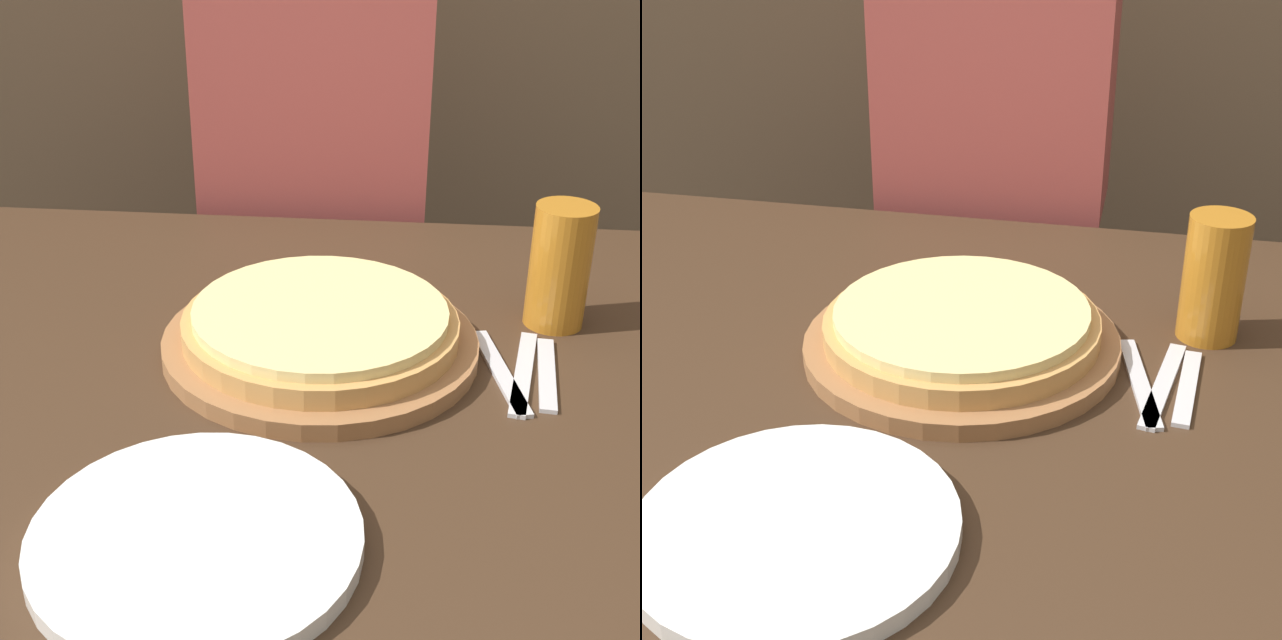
{
  "view_description": "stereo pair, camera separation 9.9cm",
  "coord_description": "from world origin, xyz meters",
  "views": [
    {
      "loc": [
        0.11,
        -0.83,
        1.21
      ],
      "look_at": [
        0.02,
        0.05,
        0.74
      ],
      "focal_mm": 50.0,
      "sensor_mm": 36.0,
      "label": 1
    },
    {
      "loc": [
        0.21,
        -0.81,
        1.21
      ],
      "look_at": [
        0.02,
        0.05,
        0.74
      ],
      "focal_mm": 50.0,
      "sensor_mm": 36.0,
      "label": 2
    }
  ],
  "objects": [
    {
      "name": "fork",
      "position": [
        0.22,
        0.02,
        0.71
      ],
      "size": [
        0.05,
        0.18,
        0.0
      ],
      "color": "silver",
      "rests_on": "dining_table"
    },
    {
      "name": "pizza_on_board",
      "position": [
        0.02,
        0.05,
        0.73
      ],
      "size": [
        0.36,
        0.36,
        0.06
      ],
      "color": "#99663D",
      "rests_on": "dining_table"
    },
    {
      "name": "dinner_knife",
      "position": [
        0.25,
        0.02,
        0.71
      ],
      "size": [
        0.05,
        0.18,
        0.0
      ],
      "color": "silver",
      "rests_on": "dining_table"
    },
    {
      "name": "diner_person",
      "position": [
        -0.04,
        0.61,
        0.63
      ],
      "size": [
        0.37,
        0.2,
        1.29
      ],
      "color": "#33333D",
      "rests_on": "ground_plane"
    },
    {
      "name": "beer_glass",
      "position": [
        0.29,
        0.15,
        0.79
      ],
      "size": [
        0.07,
        0.07,
        0.15
      ],
      "color": "#B7701E",
      "rests_on": "dining_table"
    },
    {
      "name": "dining_table",
      "position": [
        0.0,
        0.0,
        0.35
      ],
      "size": [
        1.58,
        0.92,
        0.7
      ],
      "color": "#3D2819",
      "rests_on": "ground_plane"
    },
    {
      "name": "spoon",
      "position": [
        0.27,
        0.02,
        0.71
      ],
      "size": [
        0.03,
        0.15,
        0.0
      ],
      "color": "silver",
      "rests_on": "dining_table"
    },
    {
      "name": "dinner_plate",
      "position": [
        -0.05,
        -0.28,
        0.71
      ],
      "size": [
        0.27,
        0.27,
        0.02
      ],
      "color": "white",
      "rests_on": "dining_table"
    }
  ]
}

